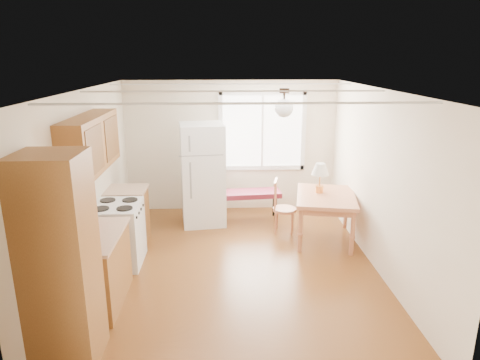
{
  "coord_description": "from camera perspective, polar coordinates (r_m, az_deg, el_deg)",
  "views": [
    {
      "loc": [
        -0.16,
        -5.56,
        2.91
      ],
      "look_at": [
        0.09,
        0.52,
        1.15
      ],
      "focal_mm": 32.0,
      "sensor_mm": 36.0,
      "label": 1
    }
  ],
  "objects": [
    {
      "name": "room_shell",
      "position": [
        5.81,
        -0.7,
        -0.49
      ],
      "size": [
        4.6,
        5.6,
        2.62
      ],
      "color": "#532B11",
      "rests_on": "ground"
    },
    {
      "name": "kitchen_run",
      "position": [
        5.57,
        -18.54,
        -6.59
      ],
      "size": [
        0.65,
        3.4,
        2.2
      ],
      "color": "brown",
      "rests_on": "ground"
    },
    {
      "name": "window_unit",
      "position": [
        8.19,
        2.99,
        6.53
      ],
      "size": [
        1.64,
        0.05,
        1.51
      ],
      "color": "white",
      "rests_on": "room_shell"
    },
    {
      "name": "pendant_light",
      "position": [
        6.06,
        5.87,
        9.66
      ],
      "size": [
        0.26,
        0.26,
        0.4
      ],
      "color": "black",
      "rests_on": "room_shell"
    },
    {
      "name": "refrigerator",
      "position": [
        7.61,
        -5.0,
        0.76
      ],
      "size": [
        0.83,
        0.83,
        1.81
      ],
      "rotation": [
        0.0,
        0.0,
        0.13
      ],
      "color": "white",
      "rests_on": "ground"
    },
    {
      "name": "bench",
      "position": [
        7.82,
        1.09,
        -1.96
      ],
      "size": [
        1.21,
        0.54,
        0.54
      ],
      "rotation": [
        0.0,
        0.0,
        0.09
      ],
      "color": "#591523",
      "rests_on": "ground"
    },
    {
      "name": "dining_table",
      "position": [
        7.06,
        11.36,
        -2.77
      ],
      "size": [
        1.14,
        1.38,
        0.77
      ],
      "rotation": [
        0.0,
        0.0,
        -0.19
      ],
      "color": "#AE6643",
      "rests_on": "ground"
    },
    {
      "name": "chair",
      "position": [
        7.3,
        5.33,
        -3.1
      ],
      "size": [
        0.42,
        0.42,
        0.91
      ],
      "rotation": [
        0.0,
        0.0,
        -0.2
      ],
      "color": "#AE6643",
      "rests_on": "ground"
    },
    {
      "name": "table_lamp",
      "position": [
        7.04,
        10.65,
        1.13
      ],
      "size": [
        0.28,
        0.28,
        0.49
      ],
      "rotation": [
        0.0,
        0.0,
        -0.16
      ],
      "color": "#D69044",
      "rests_on": "dining_table"
    },
    {
      "name": "coffee_maker",
      "position": [
        4.98,
        -20.58,
        -7.1
      ],
      "size": [
        0.22,
        0.27,
        0.36
      ],
      "rotation": [
        0.0,
        0.0,
        -0.21
      ],
      "color": "black",
      "rests_on": "kitchen_run"
    },
    {
      "name": "kettle",
      "position": [
        5.5,
        -19.69,
        -5.14
      ],
      "size": [
        0.13,
        0.13,
        0.26
      ],
      "color": "red",
      "rests_on": "kitchen_run"
    }
  ]
}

